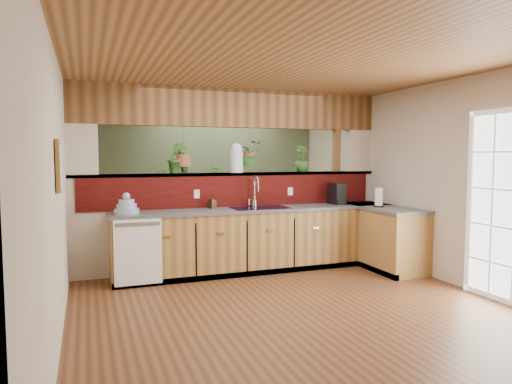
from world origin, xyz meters
name	(u,v)px	position (x,y,z in m)	size (l,w,h in m)	color
ground	(269,290)	(0.00, 0.00, 0.00)	(4.60, 7.00, 0.01)	#55311A
ceiling	(270,74)	(0.00, 0.00, 2.60)	(4.60, 7.00, 0.01)	brown
wall_back	(201,174)	(0.00, 3.50, 1.30)	(4.60, 0.02, 2.60)	beige
wall_left	(61,189)	(-2.30, 0.00, 1.30)	(0.02, 7.00, 2.60)	beige
wall_right	(425,180)	(2.30, 0.00, 1.30)	(0.02, 7.00, 2.60)	beige
pass_through_partition	(237,186)	(0.03, 1.35, 1.19)	(4.60, 0.21, 2.60)	beige
pass_through_ledge	(235,174)	(0.00, 1.35, 1.37)	(4.60, 0.21, 0.04)	brown
header_beam	(235,109)	(0.00, 1.35, 2.33)	(4.60, 0.15, 0.55)	brown
sage_backwall	(201,174)	(0.00, 3.48, 1.30)	(4.55, 0.02, 2.55)	#576847
countertop	(300,238)	(0.84, 0.87, 0.45)	(4.14, 1.52, 0.90)	olive
dishwasher	(138,252)	(-1.48, 0.66, 0.46)	(0.58, 0.03, 0.82)	white
navy_sink	(260,213)	(0.25, 0.98, 0.82)	(0.82, 0.50, 0.18)	black
french_door	(503,209)	(2.27, -1.30, 1.05)	(0.06, 1.02, 2.16)	white
framed_print	(59,166)	(-2.27, -0.80, 1.55)	(0.04, 0.35, 0.45)	olive
faucet	(255,190)	(0.24, 1.13, 1.14)	(0.20, 0.20, 0.45)	#B7B7B2
dish_stack	(127,207)	(-1.58, 0.94, 0.98)	(0.31, 0.31, 0.27)	#92A0BD
soap_dispenser	(212,202)	(-0.40, 1.15, 0.99)	(0.08, 0.09, 0.19)	#392214
coffee_maker	(337,194)	(1.53, 1.01, 1.05)	(0.17, 0.29, 0.32)	black
paper_towel	(379,198)	(1.91, 0.48, 1.03)	(0.14, 0.14, 0.29)	black
glass_jar	(237,158)	(0.03, 1.35, 1.60)	(0.19, 0.19, 0.43)	silver
ledge_plant_left	(176,158)	(-0.87, 1.35, 1.61)	(0.24, 0.20, 0.44)	#29561D
ledge_plant_right	(302,159)	(1.09, 1.35, 1.60)	(0.23, 0.23, 0.41)	#29561D
hanging_plant_a	(184,148)	(-0.76, 1.35, 1.75)	(0.26, 0.21, 0.56)	brown
hanging_plant_b	(250,143)	(0.23, 1.35, 1.83)	(0.36, 0.33, 0.50)	brown
shelving_console	(191,217)	(-0.25, 3.25, 0.50)	(1.59, 0.42, 1.06)	black
shelf_plant_a	(170,178)	(-0.64, 3.25, 1.24)	(0.22, 0.15, 0.42)	#29561D
shelf_plant_b	(216,177)	(0.23, 3.25, 1.25)	(0.24, 0.24, 0.43)	#29561D
floor_plant	(282,225)	(1.27, 2.52, 0.37)	(0.67, 0.58, 0.75)	#29561D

